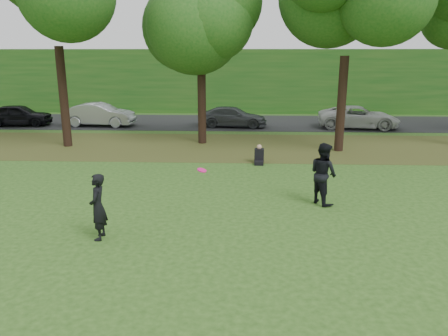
% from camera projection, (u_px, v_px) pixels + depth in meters
% --- Properties ---
extents(ground, '(120.00, 120.00, 0.00)m').
position_uv_depth(ground, '(275.00, 264.00, 10.20)').
color(ground, '#264716').
rests_on(ground, ground).
extents(leaf_litter, '(60.00, 7.00, 0.01)m').
position_uv_depth(leaf_litter, '(258.00, 147.00, 22.74)').
color(leaf_litter, '#4B3C1B').
rests_on(leaf_litter, ground).
extents(street, '(70.00, 7.00, 0.02)m').
position_uv_depth(street, '(254.00, 123.00, 30.46)').
color(street, black).
rests_on(street, ground).
extents(far_hedge, '(70.00, 3.00, 5.00)m').
position_uv_depth(far_hedge, '(253.00, 81.00, 35.61)').
color(far_hedge, '#195017').
rests_on(far_hedge, ground).
extents(player_left, '(0.47, 0.68, 1.78)m').
position_uv_depth(player_left, '(98.00, 207.00, 11.39)').
color(player_left, black).
rests_on(player_left, ground).
extents(player_right, '(1.15, 1.23, 2.01)m').
position_uv_depth(player_right, '(323.00, 173.00, 14.08)').
color(player_right, black).
rests_on(player_right, ground).
extents(parked_cars, '(37.11, 3.48, 1.52)m').
position_uv_depth(parked_cars, '(242.00, 116.00, 28.62)').
color(parked_cars, black).
rests_on(parked_cars, street).
extents(frisbee, '(0.34, 0.34, 0.11)m').
position_uv_depth(frisbee, '(202.00, 170.00, 12.27)').
color(frisbee, '#EA137D').
rests_on(frisbee, ground).
extents(seated_person, '(0.44, 0.75, 0.83)m').
position_uv_depth(seated_person, '(259.00, 156.00, 19.37)').
color(seated_person, black).
rests_on(seated_person, ground).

